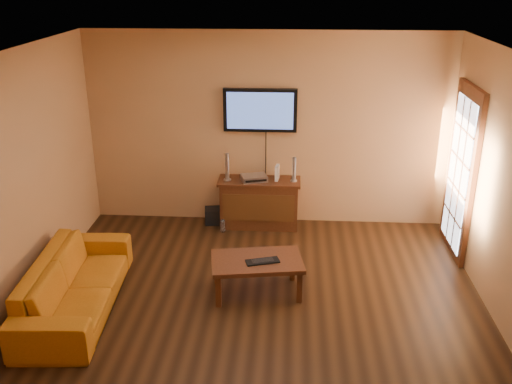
# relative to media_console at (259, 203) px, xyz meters

# --- Properties ---
(ground_plane) EXTENTS (5.00, 5.00, 0.00)m
(ground_plane) POSITION_rel_media_console_xyz_m (0.10, -2.27, -0.35)
(ground_plane) COLOR black
(ground_plane) RESTS_ON ground
(room_walls) EXTENTS (5.00, 5.00, 5.00)m
(room_walls) POSITION_rel_media_console_xyz_m (0.10, -1.65, 1.34)
(room_walls) COLOR tan
(room_walls) RESTS_ON ground
(french_door) EXTENTS (0.07, 1.02, 2.22)m
(french_door) POSITION_rel_media_console_xyz_m (2.56, -0.57, 0.70)
(french_door) COLOR #3E1D0E
(french_door) RESTS_ON ground
(media_console) EXTENTS (1.14, 0.44, 0.69)m
(media_console) POSITION_rel_media_console_xyz_m (0.00, 0.00, 0.00)
(media_console) COLOR #3E1D0E
(media_console) RESTS_ON ground
(television) EXTENTS (1.00, 0.08, 0.59)m
(television) POSITION_rel_media_console_xyz_m (0.00, 0.18, 1.29)
(television) COLOR black
(television) RESTS_ON ground
(coffee_table) EXTENTS (1.09, 0.76, 0.42)m
(coffee_table) POSITION_rel_media_console_xyz_m (0.08, -1.80, 0.02)
(coffee_table) COLOR #3E1D0E
(coffee_table) RESTS_ON ground
(sofa) EXTENTS (0.72, 2.06, 0.79)m
(sofa) POSITION_rel_media_console_xyz_m (-1.84, -2.24, 0.05)
(sofa) COLOR #BD6E15
(sofa) RESTS_ON ground
(speaker_left) EXTENTS (0.11, 0.11, 0.39)m
(speaker_left) POSITION_rel_media_console_xyz_m (-0.44, -0.03, 0.52)
(speaker_left) COLOR silver
(speaker_left) RESTS_ON media_console
(speaker_right) EXTENTS (0.10, 0.10, 0.35)m
(speaker_right) POSITION_rel_media_console_xyz_m (0.48, -0.01, 0.50)
(speaker_right) COLOR silver
(speaker_right) RESTS_ON media_console
(av_receiver) EXTENTS (0.40, 0.34, 0.08)m
(av_receiver) POSITION_rel_media_console_xyz_m (-0.07, -0.02, 0.38)
(av_receiver) COLOR silver
(av_receiver) RESTS_ON media_console
(game_console) EXTENTS (0.06, 0.16, 0.21)m
(game_console) POSITION_rel_media_console_xyz_m (0.25, 0.03, 0.45)
(game_console) COLOR white
(game_console) RESTS_ON media_console
(subwoofer) EXTENTS (0.25, 0.25, 0.23)m
(subwoofer) POSITION_rel_media_console_xyz_m (-0.67, 0.05, -0.24)
(subwoofer) COLOR black
(subwoofer) RESTS_ON ground
(bottle) EXTENTS (0.07, 0.07, 0.19)m
(bottle) POSITION_rel_media_console_xyz_m (-0.49, -0.25, -0.26)
(bottle) COLOR white
(bottle) RESTS_ON ground
(keyboard) EXTENTS (0.39, 0.24, 0.02)m
(keyboard) POSITION_rel_media_console_xyz_m (0.15, -1.85, 0.08)
(keyboard) COLOR black
(keyboard) RESTS_ON coffee_table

